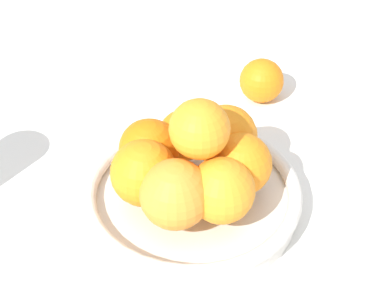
# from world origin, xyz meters

# --- Properties ---
(ground_plane) EXTENTS (4.00, 4.00, 0.00)m
(ground_plane) POSITION_xyz_m (0.00, 0.00, 0.00)
(ground_plane) COLOR white
(fruit_bowl) EXTENTS (0.27, 0.27, 0.04)m
(fruit_bowl) POSITION_xyz_m (0.00, 0.00, 0.02)
(fruit_bowl) COLOR silver
(fruit_bowl) RESTS_ON ground_plane
(orange_pile) EXTENTS (0.20, 0.19, 0.13)m
(orange_pile) POSITION_xyz_m (-0.00, -0.00, 0.08)
(orange_pile) COLOR orange
(orange_pile) RESTS_ON fruit_bowl
(stray_orange) EXTENTS (0.07, 0.07, 0.07)m
(stray_orange) POSITION_xyz_m (0.26, 0.01, 0.03)
(stray_orange) COLOR orange
(stray_orange) RESTS_ON ground_plane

